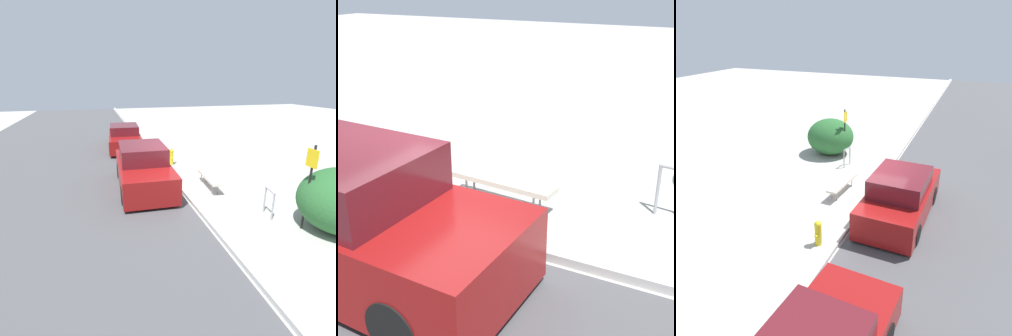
# 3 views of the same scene
# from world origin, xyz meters

# --- Properties ---
(ground_plane) EXTENTS (60.00, 60.00, 0.00)m
(ground_plane) POSITION_xyz_m (0.00, 0.00, 0.00)
(ground_plane) COLOR #ADAAA3
(curb) EXTENTS (60.00, 0.20, 0.13)m
(curb) POSITION_xyz_m (0.00, 0.00, 0.07)
(curb) COLOR #B7B7B2
(curb) RESTS_ON ground_plane
(bench) EXTENTS (1.78, 0.52, 0.47)m
(bench) POSITION_xyz_m (0.50, 1.03, 0.42)
(bench) COLOR gray
(bench) RESTS_ON ground_plane
(parked_car_near) EXTENTS (4.18, 1.95, 1.58)m
(parked_car_near) POSITION_xyz_m (-0.26, -1.29, 0.70)
(parked_car_near) COLOR black
(parked_car_near) RESTS_ON ground_plane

